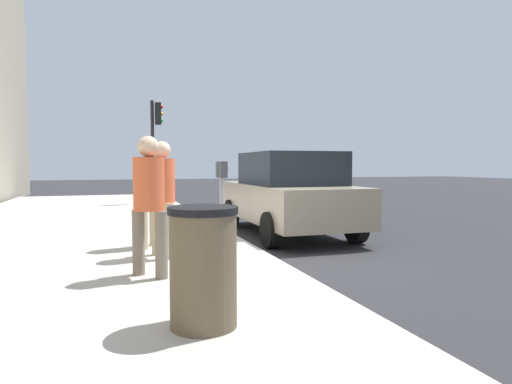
% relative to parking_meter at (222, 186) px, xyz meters
% --- Properties ---
extents(ground_plane, '(80.00, 80.00, 0.00)m').
position_rel_parking_meter_xyz_m(ground_plane, '(-0.13, -0.58, -1.17)').
color(ground_plane, '#2B2B2D').
rests_on(ground_plane, ground).
extents(sidewalk_slab, '(28.00, 6.00, 0.15)m').
position_rel_parking_meter_xyz_m(sidewalk_slab, '(-0.13, 2.42, -1.09)').
color(sidewalk_slab, '#B7B2A8').
rests_on(sidewalk_slab, ground_plane).
extents(parking_meter, '(0.36, 0.12, 1.41)m').
position_rel_parking_meter_xyz_m(parking_meter, '(0.00, 0.00, 0.00)').
color(parking_meter, gray).
rests_on(parking_meter, sidewalk_slab).
extents(pedestrian_at_meter, '(0.49, 0.37, 1.70)m').
position_rel_parking_meter_xyz_m(pedestrian_at_meter, '(-0.38, 0.99, -0.02)').
color(pedestrian_at_meter, tan).
rests_on(pedestrian_at_meter, sidewalk_slab).
extents(pedestrian_bystander, '(0.43, 0.40, 1.70)m').
position_rel_parking_meter_xyz_m(pedestrian_bystander, '(-1.49, 1.27, -0.02)').
color(pedestrian_bystander, '#726656').
rests_on(pedestrian_bystander, sidewalk_slab).
extents(parking_officer, '(0.47, 0.38, 1.74)m').
position_rel_parking_meter_xyz_m(parking_officer, '(0.46, 1.12, 0.00)').
color(parking_officer, tan).
rests_on(parking_officer, sidewalk_slab).
extents(parked_sedan_near, '(4.43, 2.03, 1.77)m').
position_rel_parking_meter_xyz_m(parked_sedan_near, '(1.83, -1.92, -0.27)').
color(parked_sedan_near, gray).
rests_on(parked_sedan_near, ground_plane).
extents(traffic_signal, '(0.24, 0.44, 3.60)m').
position_rel_parking_meter_xyz_m(traffic_signal, '(8.83, 0.18, 1.41)').
color(traffic_signal, black).
rests_on(traffic_signal, sidewalk_slab).
extents(trash_bin, '(0.59, 0.59, 1.01)m').
position_rel_parking_meter_xyz_m(trash_bin, '(-3.30, 0.98, -0.51)').
color(trash_bin, brown).
rests_on(trash_bin, sidewalk_slab).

